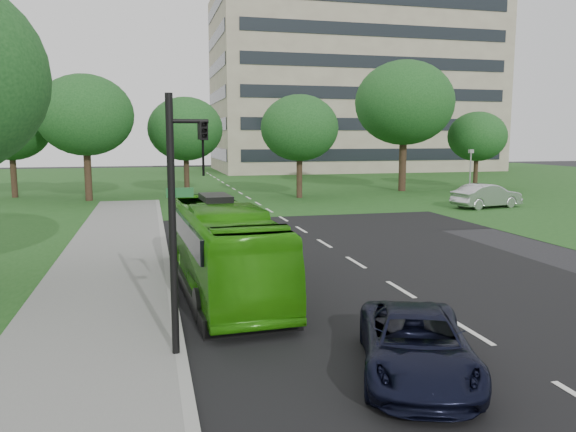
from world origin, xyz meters
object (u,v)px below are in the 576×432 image
at_px(tree_park_b, 186,129).
at_px(suv, 416,344).
at_px(tree_park_a, 85,115).
at_px(sedan, 487,196).
at_px(camera_pole, 470,168).
at_px(tree_park_e, 477,137).
at_px(office_building, 352,85).
at_px(traffic_light, 181,207).
at_px(tree_park_f, 10,127).
at_px(tree_park_d, 404,103).
at_px(bus, 222,247).
at_px(tree_park_c, 300,128).

bearing_deg(tree_park_b, suv, -86.85).
relative_size(tree_park_a, sedan, 1.88).
relative_size(tree_park_a, camera_pole, 2.43).
bearing_deg(tree_park_e, office_building, 90.12).
relative_size(tree_park_b, suv, 1.74).
xyz_separation_m(tree_park_a, traffic_light, (5.12, -32.95, -3.08)).
bearing_deg(office_building, tree_park_e, -89.88).
height_order(tree_park_a, tree_park_f, tree_park_a).
xyz_separation_m(office_building, suv, (-24.46, -69.96, -11.85)).
relative_size(tree_park_f, camera_pole, 2.11).
bearing_deg(tree_park_e, camera_pole, -124.54).
bearing_deg(sedan, tree_park_a, 55.48).
height_order(tree_park_d, tree_park_e, tree_park_d).
distance_m(tree_park_a, tree_park_b, 8.13).
bearing_deg(camera_pole, tree_park_f, 160.95).
distance_m(tree_park_b, bus, 30.68).
bearing_deg(bus, traffic_light, -108.73).
relative_size(tree_park_e, tree_park_f, 0.87).
distance_m(tree_park_c, tree_park_d, 11.21).
relative_size(sedan, traffic_light, 0.88).
relative_size(tree_park_a, tree_park_e, 1.32).
height_order(office_building, tree_park_d, office_building).
xyz_separation_m(tree_park_c, traffic_light, (-11.00, -31.16, -2.17)).
xyz_separation_m(tree_park_b, camera_pole, (20.58, -9.79, -2.97)).
bearing_deg(office_building, sedan, -98.85).
distance_m(bus, camera_pole, 29.80).
relative_size(tree_park_b, tree_park_c, 1.00).
height_order(office_building, bus, office_building).
bearing_deg(tree_park_c, tree_park_b, 151.58).
xyz_separation_m(bus, traffic_light, (-1.52, -5.40, 1.98)).
bearing_deg(tree_park_a, suv, -74.58).
bearing_deg(suv, office_building, 90.41).
distance_m(tree_park_e, sedan, 15.32).
xyz_separation_m(tree_park_b, tree_park_d, (19.02, -1.32, 2.32)).
height_order(tree_park_b, sedan, tree_park_b).
xyz_separation_m(tree_park_c, tree_park_e, (18.05, 3.60, -0.65)).
distance_m(bus, suv, 8.02).
bearing_deg(tree_park_d, office_building, 77.36).
bearing_deg(tree_park_b, tree_park_f, 175.87).
relative_size(sedan, camera_pole, 1.29).
relative_size(office_building, tree_park_b, 4.94).
xyz_separation_m(tree_park_f, traffic_light, (11.12, -36.77, -2.23)).
distance_m(tree_park_a, suv, 36.72).
xyz_separation_m(sedan, suv, (-17.29, -23.88, -0.18)).
bearing_deg(tree_park_a, office_building, 45.75).
height_order(tree_park_a, camera_pole, tree_park_a).
distance_m(tree_park_f, sedan, 36.45).
relative_size(tree_park_c, suv, 1.74).
bearing_deg(office_building, suv, -109.27).
height_order(tree_park_a, traffic_light, tree_park_a).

